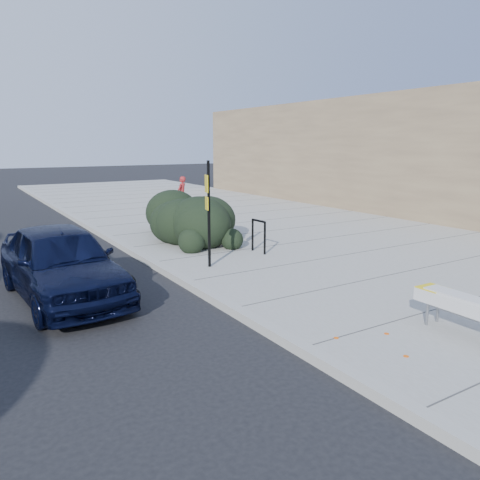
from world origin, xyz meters
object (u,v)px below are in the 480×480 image
(bike_rack, at_px, (259,233))
(pedestrian, at_px, (182,193))
(bench, at_px, (478,309))
(sign_post, at_px, (208,207))
(sedan_navy, at_px, (61,262))

(bike_rack, relative_size, pedestrian, 0.60)
(bench, xyz_separation_m, pedestrian, (2.21, 15.41, 0.27))
(pedestrian, bearing_deg, bench, 45.28)
(sign_post, bearing_deg, sedan_navy, -162.05)
(bike_rack, bearing_deg, sign_post, -163.54)
(bench, xyz_separation_m, sedan_navy, (-4.88, 5.91, 0.12))
(sedan_navy, xyz_separation_m, pedestrian, (7.10, 9.50, 0.15))
(bench, height_order, sedan_navy, sedan_navy)
(bike_rack, height_order, sign_post, sign_post)
(bench, xyz_separation_m, sign_post, (-1.43, 6.05, 0.97))
(bench, bearing_deg, sedan_navy, 130.34)
(sign_post, height_order, pedestrian, sign_post)
(bench, distance_m, pedestrian, 15.57)
(bench, xyz_separation_m, bike_rack, (0.47, 6.68, 0.06))
(pedestrian, bearing_deg, sedan_navy, 16.70)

